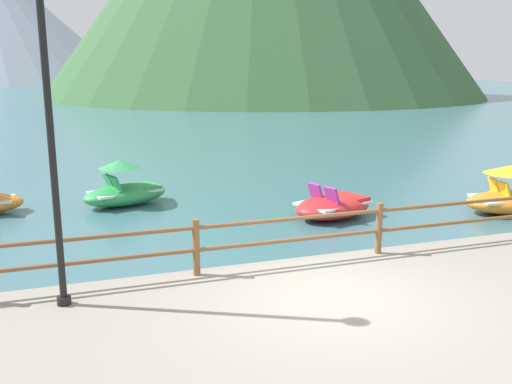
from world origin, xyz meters
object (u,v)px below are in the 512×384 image
pedal_boat_1 (333,206)px  pedal_boat_2 (512,197)px  lamp_post (49,118)px  pedal_boat_0 (125,190)px

pedal_boat_1 → pedal_boat_2: size_ratio=0.96×
lamp_post → pedal_boat_1: bearing=33.9°
pedal_boat_0 → pedal_boat_2: 10.31m
lamp_post → pedal_boat_0: 8.03m
pedal_boat_0 → pedal_boat_2: pedal_boat_2 is taller
lamp_post → pedal_boat_0: size_ratio=1.70×
lamp_post → pedal_boat_1: size_ratio=1.76×
pedal_boat_0 → pedal_boat_1: (4.86, -3.04, -0.12)m
pedal_boat_1 → pedal_boat_2: 4.72m
pedal_boat_0 → pedal_boat_1: 5.73m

